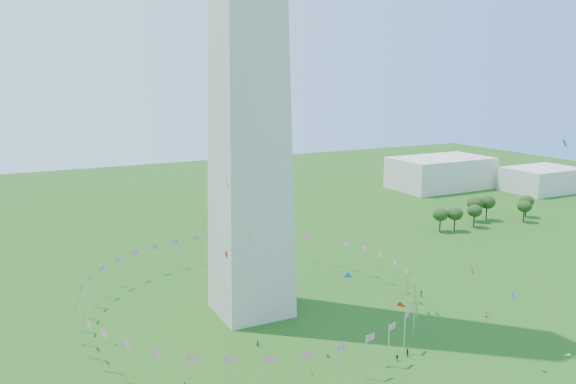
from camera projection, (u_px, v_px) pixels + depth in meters
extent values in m
cylinder|color=silver|center=(383.00, 269.00, 156.28)|extent=(0.24, 0.24, 9.00)
cylinder|color=silver|center=(367.00, 262.00, 162.07)|extent=(0.24, 0.24, 9.00)
cylinder|color=silver|center=(349.00, 256.00, 167.15)|extent=(0.24, 0.24, 9.00)
cylinder|color=silver|center=(329.00, 252.00, 171.36)|extent=(0.24, 0.24, 9.00)
cylinder|color=silver|center=(309.00, 249.00, 174.58)|extent=(0.24, 0.24, 9.00)
cylinder|color=silver|center=(288.00, 247.00, 176.70)|extent=(0.24, 0.24, 9.00)
cylinder|color=silver|center=(266.00, 246.00, 177.66)|extent=(0.24, 0.24, 9.00)
cylinder|color=silver|center=(244.00, 246.00, 177.43)|extent=(0.24, 0.24, 9.00)
cylinder|color=silver|center=(222.00, 247.00, 176.02)|extent=(0.24, 0.24, 9.00)
cylinder|color=silver|center=(200.00, 250.00, 173.47)|extent=(0.24, 0.24, 9.00)
cylinder|color=silver|center=(179.00, 254.00, 169.86)|extent=(0.24, 0.24, 9.00)
cylinder|color=silver|center=(158.00, 259.00, 165.30)|extent=(0.24, 0.24, 9.00)
cylinder|color=silver|center=(139.00, 265.00, 159.92)|extent=(0.24, 0.24, 9.00)
cylinder|color=silver|center=(121.00, 272.00, 153.90)|extent=(0.24, 0.24, 9.00)
cylinder|color=silver|center=(105.00, 281.00, 147.40)|extent=(0.24, 0.24, 9.00)
cylinder|color=silver|center=(93.00, 290.00, 140.64)|extent=(0.24, 0.24, 9.00)
cylinder|color=silver|center=(84.00, 301.00, 133.82)|extent=(0.24, 0.24, 9.00)
cylinder|color=silver|center=(79.00, 313.00, 127.14)|extent=(0.24, 0.24, 9.00)
cylinder|color=silver|center=(80.00, 326.00, 120.80)|extent=(0.24, 0.24, 9.00)
cylinder|color=silver|center=(88.00, 338.00, 115.01)|extent=(0.24, 0.24, 9.00)
cylinder|color=silver|center=(102.00, 350.00, 109.93)|extent=(0.24, 0.24, 9.00)
cylinder|color=silver|center=(124.00, 361.00, 105.72)|extent=(0.24, 0.24, 9.00)
cylinder|color=silver|center=(152.00, 370.00, 102.50)|extent=(0.24, 0.24, 9.00)
cylinder|color=silver|center=(187.00, 376.00, 100.38)|extent=(0.24, 0.24, 9.00)
cylinder|color=silver|center=(224.00, 379.00, 99.42)|extent=(0.24, 0.24, 9.00)
cylinder|color=silver|center=(264.00, 379.00, 99.65)|extent=(0.24, 0.24, 9.00)
cylinder|color=silver|center=(302.00, 374.00, 101.06)|extent=(0.24, 0.24, 9.00)
cylinder|color=silver|center=(337.00, 367.00, 103.61)|extent=(0.24, 0.24, 9.00)
cylinder|color=silver|center=(366.00, 357.00, 107.22)|extent=(0.24, 0.24, 9.00)
cylinder|color=silver|center=(389.00, 346.00, 111.79)|extent=(0.24, 0.24, 9.00)
cylinder|color=silver|center=(405.00, 333.00, 117.16)|extent=(0.24, 0.24, 9.00)
cylinder|color=silver|center=(414.00, 321.00, 123.18)|extent=(0.24, 0.24, 9.00)
cylinder|color=silver|center=(417.00, 309.00, 129.68)|extent=(0.24, 0.24, 9.00)
cylinder|color=silver|center=(414.00, 297.00, 136.44)|extent=(0.24, 0.24, 9.00)
cylinder|color=silver|center=(408.00, 287.00, 143.26)|extent=(0.24, 0.24, 9.00)
cylinder|color=silver|center=(397.00, 277.00, 149.94)|extent=(0.24, 0.24, 9.00)
cube|color=beige|center=(440.00, 173.00, 291.66)|extent=(50.00, 30.00, 16.00)
cube|color=beige|center=(542.00, 179.00, 283.61)|extent=(35.00, 25.00, 12.00)
imported|color=black|center=(258.00, 344.00, 120.57)|extent=(0.64, 0.60, 1.48)
imported|color=black|center=(407.00, 353.00, 116.63)|extent=(0.94, 0.99, 1.62)
imported|color=#163924|center=(397.00, 357.00, 114.69)|extent=(1.01, 0.76, 1.55)
imported|color=slate|center=(486.00, 313.00, 135.93)|extent=(0.87, 0.62, 1.71)
imported|color=#1B452D|center=(421.00, 294.00, 148.22)|extent=(0.77, 0.89, 1.57)
plane|color=blue|center=(348.00, 276.00, 110.87)|extent=(1.74, 1.39, 2.06)
plane|color=blue|center=(565.00, 143.00, 107.93)|extent=(1.70, 1.10, 1.82)
plane|color=red|center=(226.00, 254.00, 99.06)|extent=(0.42, 1.55, 1.59)
plane|color=white|center=(67.00, 240.00, 119.97)|extent=(0.52, 1.40, 1.49)
plane|color=yellow|center=(252.00, 235.00, 125.92)|extent=(1.34, 0.43, 1.40)
plane|color=red|center=(227.00, 183.00, 106.81)|extent=(1.99, 0.72, 2.05)
plane|color=white|center=(568.00, 355.00, 107.19)|extent=(1.54, 1.20, 1.19)
plane|color=green|center=(401.00, 188.00, 156.33)|extent=(0.30, 1.29, 1.26)
plane|color=blue|center=(513.00, 295.00, 109.38)|extent=(0.18, 1.53, 1.54)
plane|color=green|center=(437.00, 314.00, 122.81)|extent=(1.09, 1.21, 1.42)
plane|color=orange|center=(301.00, 294.00, 115.66)|extent=(2.16, 1.33, 2.26)
plane|color=orange|center=(119.00, 284.00, 120.19)|extent=(1.07, 1.50, 1.52)
plane|color=orange|center=(439.00, 193.00, 150.58)|extent=(1.09, 0.43, 1.02)
plane|color=#CC2699|center=(473.00, 271.00, 128.64)|extent=(2.32, 2.07, 2.23)
plane|color=red|center=(401.00, 305.00, 119.96)|extent=(1.87, 2.87, 2.32)
ellipsoid|color=#274717|center=(440.00, 220.00, 209.30)|extent=(5.75, 5.75, 8.98)
ellipsoid|color=#274717|center=(455.00, 220.00, 210.16)|extent=(5.80, 5.80, 9.07)
ellipsoid|color=#274717|center=(474.00, 216.00, 215.52)|extent=(5.62, 5.62, 8.78)
ellipsoid|color=#274717|center=(475.00, 210.00, 223.80)|extent=(6.42, 6.42, 10.04)
ellipsoid|color=#274717|center=(487.00, 208.00, 226.19)|extent=(6.44, 6.44, 10.06)
ellipsoid|color=#274717|center=(524.00, 212.00, 223.25)|extent=(5.56, 5.56, 8.69)
ellipsoid|color=#274717|center=(526.00, 207.00, 231.25)|extent=(5.75, 5.75, 8.99)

